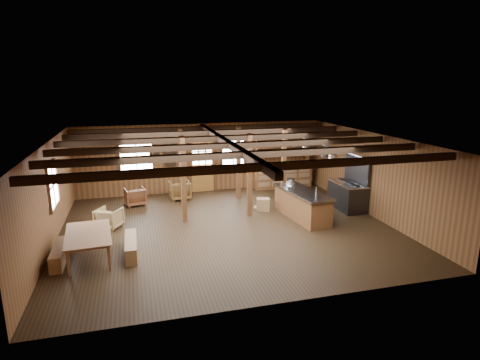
# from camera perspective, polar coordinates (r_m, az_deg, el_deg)

# --- Properties ---
(room) EXTENTS (10.04, 9.04, 2.84)m
(room) POSITION_cam_1_polar(r_m,az_deg,el_deg) (12.16, -1.82, -0.68)
(room) COLOR black
(room) RESTS_ON ground
(ceiling_joists) EXTENTS (9.80, 8.82, 0.18)m
(ceiling_joists) POSITION_cam_1_polar(r_m,az_deg,el_deg) (12.07, -2.06, 5.41)
(ceiling_joists) COLOR black
(ceiling_joists) RESTS_ON ceiling
(timber_posts) EXTENTS (3.95, 2.35, 2.80)m
(timber_posts) POSITION_cam_1_polar(r_m,az_deg,el_deg) (14.24, -1.71, 1.50)
(timber_posts) COLOR #4D2916
(timber_posts) RESTS_ON floor
(back_door) EXTENTS (1.02, 0.08, 2.15)m
(back_door) POSITION_cam_1_polar(r_m,az_deg,el_deg) (16.52, -5.35, 1.35)
(back_door) COLOR brown
(back_door) RESTS_ON floor
(window_back_left) EXTENTS (1.32, 0.06, 1.32)m
(window_back_left) POSITION_cam_1_polar(r_m,az_deg,el_deg) (16.17, -14.55, 3.29)
(window_back_left) COLOR white
(window_back_left) RESTS_ON wall_back
(window_back_right) EXTENTS (1.02, 0.06, 1.32)m
(window_back_right) POSITION_cam_1_polar(r_m,az_deg,el_deg) (16.65, -0.99, 4.04)
(window_back_right) COLOR white
(window_back_right) RESTS_ON wall_back
(window_left) EXTENTS (0.14, 1.24, 1.32)m
(window_left) POSITION_cam_1_polar(r_m,az_deg,el_deg) (12.50, -25.12, -0.67)
(window_left) COLOR white
(window_left) RESTS_ON wall_back
(notice_boards) EXTENTS (1.08, 0.03, 0.90)m
(notice_boards) POSITION_cam_1_polar(r_m,az_deg,el_deg) (16.20, -10.66, 3.66)
(notice_boards) COLOR silver
(notice_boards) RESTS_ON wall_back
(back_counter) EXTENTS (2.55, 0.60, 2.45)m
(back_counter) POSITION_cam_1_polar(r_m,az_deg,el_deg) (17.23, 6.02, 0.91)
(back_counter) COLOR brown
(back_counter) RESTS_ON floor
(pendant_lamps) EXTENTS (1.86, 2.36, 0.66)m
(pendant_lamps) POSITION_cam_1_polar(r_m,az_deg,el_deg) (12.66, -12.89, 3.50)
(pendant_lamps) COLOR #2C2C2F
(pendant_lamps) RESTS_ON ceiling
(pot_rack) EXTENTS (0.39, 3.00, 0.41)m
(pot_rack) POSITION_cam_1_polar(r_m,az_deg,el_deg) (13.21, 10.52, 4.28)
(pot_rack) COLOR #2C2C2F
(pot_rack) RESTS_ON ceiling
(kitchen_island) EXTENTS (1.19, 2.59, 1.20)m
(kitchen_island) POSITION_cam_1_polar(r_m,az_deg,el_deg) (13.50, 8.81, -3.41)
(kitchen_island) COLOR brown
(kitchen_island) RESTS_ON floor
(step_stool) EXTENTS (0.58, 0.48, 0.45)m
(step_stool) POSITION_cam_1_polar(r_m,az_deg,el_deg) (14.17, 3.29, -3.51)
(step_stool) COLOR #8A5C3F
(step_stool) RESTS_ON floor
(commercial_range) EXTENTS (0.84, 1.64, 2.02)m
(commercial_range) POSITION_cam_1_polar(r_m,az_deg,el_deg) (14.79, 15.26, -1.52)
(commercial_range) COLOR #2C2C2F
(commercial_range) RESTS_ON floor
(dining_table) EXTENTS (1.27, 2.06, 0.69)m
(dining_table) POSITION_cam_1_polar(r_m,az_deg,el_deg) (11.11, -20.46, -8.76)
(dining_table) COLOR brown
(dining_table) RESTS_ON floor
(bench_wall) EXTENTS (0.28, 1.50, 0.41)m
(bench_wall) POSITION_cam_1_polar(r_m,az_deg,el_deg) (11.27, -24.24, -9.58)
(bench_wall) COLOR #8A5C3F
(bench_wall) RESTS_ON floor
(bench_aisle) EXTENTS (0.29, 1.56, 0.43)m
(bench_aisle) POSITION_cam_1_polar(r_m,az_deg,el_deg) (11.10, -15.24, -9.12)
(bench_aisle) COLOR #8A5C3F
(bench_aisle) RESTS_ON floor
(armchair_a) EXTENTS (0.82, 0.84, 0.65)m
(armchair_a) POSITION_cam_1_polar(r_m,az_deg,el_deg) (15.23, -14.69, -2.30)
(armchair_a) COLOR brown
(armchair_a) RESTS_ON floor
(armchair_b) EXTENTS (0.80, 0.82, 0.70)m
(armchair_b) POSITION_cam_1_polar(r_m,az_deg,el_deg) (15.64, -8.53, -1.46)
(armchair_b) COLOR brown
(armchair_b) RESTS_ON floor
(armchair_c) EXTENTS (0.93, 0.94, 0.64)m
(armchair_c) POSITION_cam_1_polar(r_m,az_deg,el_deg) (13.16, -18.11, -5.16)
(armchair_c) COLOR olive
(armchair_c) RESTS_ON floor
(counter_pot) EXTENTS (0.30, 0.30, 0.18)m
(counter_pot) POSITION_cam_1_polar(r_m,az_deg,el_deg) (14.17, 7.20, -0.21)
(counter_pot) COLOR silver
(counter_pot) RESTS_ON kitchen_island
(bowl) EXTENTS (0.32, 0.32, 0.06)m
(bowl) POSITION_cam_1_polar(r_m,az_deg,el_deg) (13.69, 6.79, -0.95)
(bowl) COLOR silver
(bowl) RESTS_ON kitchen_island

